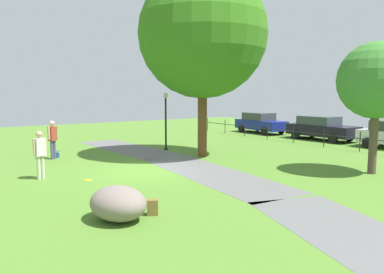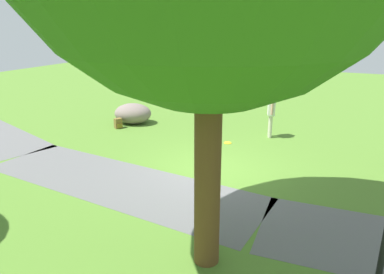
{
  "view_description": "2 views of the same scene",
  "coord_description": "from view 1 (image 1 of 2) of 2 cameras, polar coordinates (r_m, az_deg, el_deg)",
  "views": [
    {
      "loc": [
        13.08,
        -6.92,
        3.08
      ],
      "look_at": [
        1.15,
        1.44,
        1.36
      ],
      "focal_mm": 34.97,
      "sensor_mm": 36.0,
      "label": 1
    },
    {
      "loc": [
        -3.44,
        8.94,
        4.1
      ],
      "look_at": [
        0.19,
        0.92,
        1.26
      ],
      "focal_mm": 33.59,
      "sensor_mm": 36.0,
      "label": 2
    }
  ],
  "objects": [
    {
      "name": "woman_with_handbag",
      "position": [
        18.51,
        -20.49,
        0.04
      ],
      "size": [
        0.39,
        0.46,
        1.8
      ],
      "color": "#4E4E70",
      "rests_on": "ground"
    },
    {
      "name": "ground_plane",
      "position": [
        15.11,
        -7.01,
        -5.06
      ],
      "size": [
        48.0,
        48.0,
        0.0
      ],
      "primitive_type": "plane",
      "color": "#4F792A"
    },
    {
      "name": "parked_wagon_silver",
      "position": [
        25.9,
        19.11,
        1.35
      ],
      "size": [
        4.57,
        2.01,
        1.56
      ],
      "color": "black",
      "rests_on": "ground"
    },
    {
      "name": "man_near_boulder",
      "position": [
        14.39,
        -22.18,
        -2.02
      ],
      "size": [
        0.34,
        0.5,
        1.73
      ],
      "color": "beige",
      "rests_on": "ground"
    },
    {
      "name": "frisbee_on_grass",
      "position": [
        13.81,
        -15.55,
        -6.34
      ],
      "size": [
        0.27,
        0.27,
        0.02
      ],
      "color": "yellow",
      "rests_on": "ground"
    },
    {
      "name": "park_fence",
      "position": [
        22.72,
        19.49,
        0.15
      ],
      "size": [
        22.05,
        0.05,
        1.05
      ],
      "color": "#232326",
      "rests_on": "ground"
    },
    {
      "name": "footpath_segment_mid",
      "position": [
        14.43,
        2.97,
        -5.56
      ],
      "size": [
        8.19,
        3.16,
        0.01
      ],
      "color": "#5D5D5D",
      "rests_on": "ground"
    },
    {
      "name": "parked_compact_green",
      "position": [
        29.23,
        10.37,
        2.18
      ],
      "size": [
        4.34,
        2.04,
        1.56
      ],
      "color": "navy",
      "rests_on": "ground"
    },
    {
      "name": "handbag_on_grass",
      "position": [
        19.07,
        -19.86,
        -2.52
      ],
      "size": [
        0.33,
        0.28,
        0.31
      ],
      "color": "navy",
      "rests_on": "ground"
    },
    {
      "name": "young_tree_near_path",
      "position": [
        15.71,
        26.35,
        7.69
      ],
      "size": [
        2.89,
        2.89,
        4.99
      ],
      "color": "brown",
      "rests_on": "ground"
    },
    {
      "name": "lamp_post",
      "position": [
        20.15,
        -4.03,
        3.46
      ],
      "size": [
        0.28,
        0.28,
        3.09
      ],
      "color": "black",
      "rests_on": "ground"
    },
    {
      "name": "backpack_by_boulder",
      "position": [
        9.68,
        -6.05,
        -10.63
      ],
      "size": [
        0.34,
        0.34,
        0.4
      ],
      "color": "brown",
      "rests_on": "ground"
    },
    {
      "name": "lawn_boulder",
      "position": [
        9.36,
        -11.21,
        -9.89
      ],
      "size": [
        1.79,
        1.56,
        0.84
      ],
      "color": "slate",
      "rests_on": "ground"
    },
    {
      "name": "footpath_segment_near",
      "position": [
        21.26,
        -9.98,
        -1.67
      ],
      "size": [
        8.11,
        2.81,
        0.01
      ],
      "color": "#5D5D5D",
      "rests_on": "ground"
    },
    {
      "name": "large_shade_tree",
      "position": [
        18.26,
        1.63,
        15.44
      ],
      "size": [
        6.09,
        6.09,
        8.9
      ],
      "color": "brown",
      "rests_on": "ground"
    }
  ]
}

